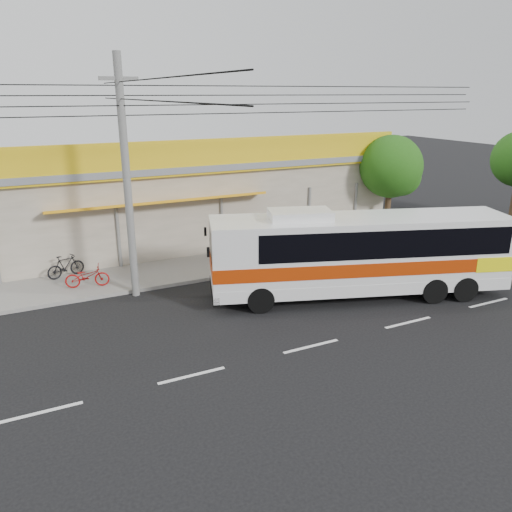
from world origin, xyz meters
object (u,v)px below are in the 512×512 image
at_px(coach_bus, 364,250).
at_px(tree_near, 393,169).
at_px(utility_pole, 120,99).
at_px(motorbike_red, 87,276).
at_px(motorbike_dark, 66,266).
at_px(white_car, 507,251).

bearing_deg(coach_bus, tree_near, 61.87).
distance_m(utility_pole, tree_near, 15.44).
bearing_deg(motorbike_red, tree_near, -73.94).
bearing_deg(tree_near, motorbike_dark, 178.38).
bearing_deg(tree_near, white_car, -71.93).
bearing_deg(white_car, coach_bus, 71.57).
height_order(coach_bus, utility_pole, utility_pole).
bearing_deg(white_car, motorbike_red, 54.64).
distance_m(white_car, utility_pole, 18.53).
bearing_deg(motorbike_dark, utility_pole, -160.27).
bearing_deg(motorbike_dark, tree_near, -109.89).
bearing_deg(utility_pole, coach_bus, -25.84).
relative_size(motorbike_red, motorbike_dark, 1.07).
xyz_separation_m(motorbike_dark, white_car, (19.09, -6.64, -0.06)).
height_order(motorbike_dark, utility_pole, utility_pole).
xyz_separation_m(coach_bus, white_car, (8.67, 0.25, -1.33)).
height_order(motorbike_red, tree_near, tree_near).
bearing_deg(motorbike_red, motorbike_dark, 34.55).
bearing_deg(motorbike_red, utility_pole, -117.20).
distance_m(motorbike_red, white_car, 19.10).
relative_size(white_car, utility_pole, 0.12).
height_order(white_car, tree_near, tree_near).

